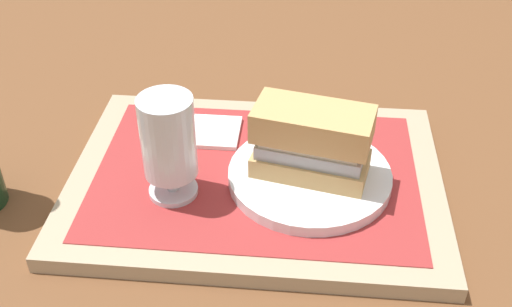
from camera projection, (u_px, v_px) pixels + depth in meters
The scene contains 7 objects.
ground_plane at pixel (256, 186), 0.75m from camera, with size 3.00×3.00×0.00m, color brown.
tray at pixel (256, 180), 0.75m from camera, with size 0.44×0.32×0.02m, color tan.
placemat at pixel (256, 173), 0.74m from camera, with size 0.38×0.27×0.00m, color #9E2D2D.
plate at pixel (310, 176), 0.72m from camera, with size 0.19×0.19×0.01m, color white.
sandwich at pixel (309, 141), 0.69m from camera, with size 0.14×0.09×0.08m.
beer_glass at pixel (169, 145), 0.67m from camera, with size 0.06×0.06×0.12m.
napkin_folded at pixel (205, 131), 0.80m from camera, with size 0.09×0.07×0.01m, color white.
Camera 1 is at (-0.05, 0.58, 0.48)m, focal length 43.63 mm.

